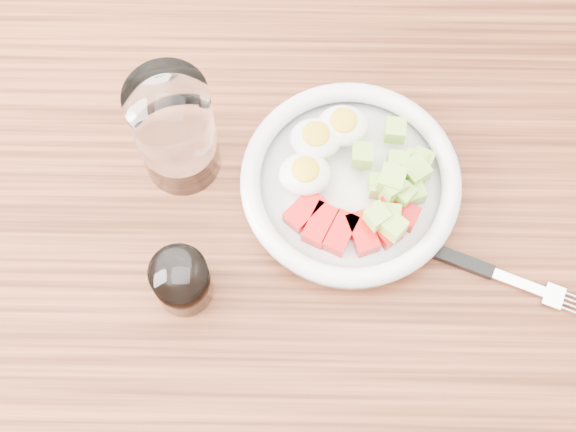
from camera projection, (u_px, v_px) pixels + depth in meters
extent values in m
plane|color=brown|center=(293.00, 361.00, 1.61)|extent=(4.00, 4.00, 0.00)
cube|color=brown|center=(297.00, 240.00, 0.91)|extent=(1.50, 0.90, 0.04)
cylinder|color=white|center=(350.00, 187.00, 0.90)|extent=(0.24, 0.24, 0.01)
torus|color=white|center=(351.00, 181.00, 0.88)|extent=(0.25, 0.25, 0.02)
cube|color=red|center=(305.00, 211.00, 0.87)|extent=(0.05, 0.05, 0.02)
cube|color=red|center=(320.00, 225.00, 0.87)|extent=(0.04, 0.05, 0.02)
cube|color=red|center=(340.00, 233.00, 0.86)|extent=(0.04, 0.05, 0.02)
cube|color=red|center=(362.00, 233.00, 0.86)|extent=(0.04, 0.05, 0.02)
cube|color=red|center=(382.00, 226.00, 0.87)|extent=(0.05, 0.05, 0.02)
cube|color=red|center=(398.00, 212.00, 0.87)|extent=(0.05, 0.04, 0.02)
ellipsoid|color=white|center=(316.00, 139.00, 0.89)|extent=(0.06, 0.05, 0.03)
ellipsoid|color=yellow|center=(316.00, 134.00, 0.88)|extent=(0.03, 0.03, 0.01)
ellipsoid|color=white|center=(343.00, 126.00, 0.89)|extent=(0.06, 0.05, 0.03)
ellipsoid|color=yellow|center=(344.00, 121.00, 0.88)|extent=(0.03, 0.03, 0.01)
ellipsoid|color=white|center=(305.00, 174.00, 0.87)|extent=(0.06, 0.05, 0.03)
ellipsoid|color=yellow|center=(305.00, 169.00, 0.86)|extent=(0.03, 0.03, 0.01)
cube|color=#A0CC4E|center=(415.00, 172.00, 0.88)|extent=(0.04, 0.04, 0.03)
cube|color=#A0CC4E|center=(390.00, 216.00, 0.85)|extent=(0.02, 0.02, 0.02)
cube|color=#A0CC4E|center=(393.00, 186.00, 0.86)|extent=(0.03, 0.03, 0.02)
cube|color=#A0CC4E|center=(378.00, 216.00, 0.86)|extent=(0.03, 0.03, 0.02)
cube|color=#A0CC4E|center=(398.00, 164.00, 0.88)|extent=(0.03, 0.03, 0.02)
cube|color=#A0CC4E|center=(377.00, 216.00, 0.85)|extent=(0.03, 0.03, 0.02)
cube|color=#A0CC4E|center=(379.00, 186.00, 0.88)|extent=(0.02, 0.02, 0.02)
cube|color=#A0CC4E|center=(395.00, 130.00, 0.89)|extent=(0.02, 0.02, 0.02)
cube|color=#A0CC4E|center=(415.00, 164.00, 0.89)|extent=(0.03, 0.03, 0.02)
cube|color=#A0CC4E|center=(413.00, 193.00, 0.88)|extent=(0.03, 0.03, 0.02)
cube|color=#A0CC4E|center=(362.00, 155.00, 0.88)|extent=(0.02, 0.02, 0.02)
cube|color=#A0CC4E|center=(394.00, 227.00, 0.84)|extent=(0.03, 0.03, 0.02)
cube|color=#A0CC4E|center=(392.00, 180.00, 0.86)|extent=(0.03, 0.03, 0.03)
cube|color=#A0CC4E|center=(391.00, 189.00, 0.87)|extent=(0.04, 0.04, 0.03)
cube|color=#A0CC4E|center=(421.00, 162.00, 0.89)|extent=(0.03, 0.03, 0.02)
cube|color=#A0CC4E|center=(404.00, 194.00, 0.86)|extent=(0.03, 0.03, 0.02)
cube|color=black|center=(445.00, 255.00, 0.87)|extent=(0.11, 0.05, 0.01)
cube|color=silver|center=(521.00, 284.00, 0.86)|extent=(0.06, 0.03, 0.00)
cube|color=silver|center=(554.00, 296.00, 0.86)|extent=(0.03, 0.03, 0.00)
cylinder|color=white|center=(175.00, 131.00, 0.85)|extent=(0.09, 0.09, 0.15)
cylinder|color=white|center=(182.00, 281.00, 0.83)|extent=(0.06, 0.06, 0.07)
cylinder|color=black|center=(182.00, 282.00, 0.83)|extent=(0.05, 0.05, 0.06)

